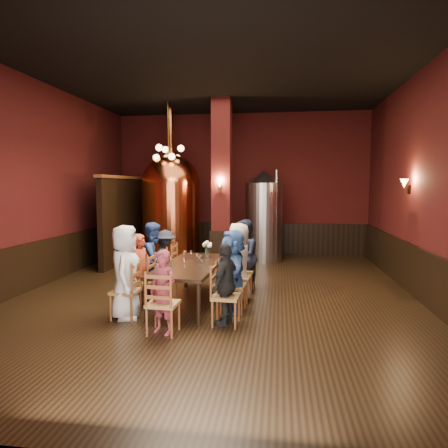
# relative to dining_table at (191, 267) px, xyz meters

# --- Properties ---
(room) EXTENTS (10.00, 10.02, 4.50)m
(room) POSITION_rel_dining_table_xyz_m (0.36, 0.75, 1.56)
(room) COLOR black
(room) RESTS_ON ground
(wainscot_right) EXTENTS (0.08, 9.90, 1.00)m
(wainscot_right) POSITION_rel_dining_table_xyz_m (4.32, 0.75, -0.19)
(wainscot_right) COLOR black
(wainscot_right) RESTS_ON ground
(wainscot_back) EXTENTS (7.90, 0.08, 1.00)m
(wainscot_back) POSITION_rel_dining_table_xyz_m (0.36, 5.71, -0.19)
(wainscot_back) COLOR black
(wainscot_back) RESTS_ON ground
(wainscot_left) EXTENTS (0.08, 9.90, 1.00)m
(wainscot_left) POSITION_rel_dining_table_xyz_m (-3.60, 0.75, -0.19)
(wainscot_left) COLOR black
(wainscot_left) RESTS_ON ground
(column) EXTENTS (0.58, 0.58, 4.50)m
(column) POSITION_rel_dining_table_xyz_m (0.06, 3.55, 1.56)
(column) COLOR #40120D
(column) RESTS_ON ground
(partition) EXTENTS (0.22, 3.50, 2.40)m
(partition) POSITION_rel_dining_table_xyz_m (-2.84, 3.95, 0.51)
(partition) COLOR black
(partition) RESTS_ON ground
(pendant_cluster) EXTENTS (0.90, 0.90, 1.70)m
(pendant_cluster) POSITION_rel_dining_table_xyz_m (-1.44, 3.65, 2.41)
(pendant_cluster) COLOR #A57226
(pendant_cluster) RESTS_ON room
(sconce_wall) EXTENTS (0.20, 0.20, 0.36)m
(sconce_wall) POSITION_rel_dining_table_xyz_m (4.26, 1.55, 1.51)
(sconce_wall) COLOR black
(sconce_wall) RESTS_ON room
(sconce_column) EXTENTS (0.20, 0.20, 0.36)m
(sconce_column) POSITION_rel_dining_table_xyz_m (0.06, 3.25, 1.51)
(sconce_column) COLOR black
(sconce_column) RESTS_ON column
(dining_table) EXTENTS (1.12, 2.45, 0.75)m
(dining_table) POSITION_rel_dining_table_xyz_m (0.00, 0.00, 0.00)
(dining_table) COLOR black
(dining_table) RESTS_ON ground
(chair_0) EXTENTS (0.48, 0.48, 0.92)m
(chair_0) POSITION_rel_dining_table_xyz_m (-0.90, -0.95, -0.23)
(chair_0) COLOR brown
(chair_0) RESTS_ON ground
(person_0) EXTENTS (0.64, 0.85, 1.56)m
(person_0) POSITION_rel_dining_table_xyz_m (-0.90, -0.95, 0.09)
(person_0) COLOR white
(person_0) RESTS_ON ground
(chair_1) EXTENTS (0.48, 0.48, 0.92)m
(chair_1) POSITION_rel_dining_table_xyz_m (-0.87, -0.29, -0.23)
(chair_1) COLOR brown
(chair_1) RESTS_ON ground
(person_1) EXTENTS (0.42, 0.54, 1.33)m
(person_1) POSITION_rel_dining_table_xyz_m (-0.87, -0.29, -0.02)
(person_1) COLOR #9D301A
(person_1) RESTS_ON ground
(chair_2) EXTENTS (0.48, 0.48, 0.92)m
(chair_2) POSITION_rel_dining_table_xyz_m (-0.83, 0.37, -0.23)
(chair_2) COLOR brown
(chair_2) RESTS_ON ground
(person_2) EXTENTS (0.46, 0.77, 1.49)m
(person_2) POSITION_rel_dining_table_xyz_m (-0.83, 0.37, 0.06)
(person_2) COLOR navy
(person_2) RESTS_ON ground
(chair_3) EXTENTS (0.48, 0.48, 0.92)m
(chair_3) POSITION_rel_dining_table_xyz_m (-0.80, 1.04, -0.23)
(chair_3) COLOR brown
(chair_3) RESTS_ON ground
(person_3) EXTENTS (0.66, 0.91, 1.26)m
(person_3) POSITION_rel_dining_table_xyz_m (-0.80, 1.04, -0.06)
(person_3) COLOR black
(person_3) RESTS_ON ground
(chair_4) EXTENTS (0.48, 0.48, 0.92)m
(chair_4) POSITION_rel_dining_table_xyz_m (0.80, -1.04, -0.23)
(chair_4) COLOR brown
(chair_4) RESTS_ON ground
(person_4) EXTENTS (0.56, 0.83, 1.30)m
(person_4) POSITION_rel_dining_table_xyz_m (0.80, -1.04, -0.04)
(person_4) COLOR black
(person_4) RESTS_ON ground
(chair_5) EXTENTS (0.48, 0.48, 0.92)m
(chair_5) POSITION_rel_dining_table_xyz_m (0.83, -0.37, -0.23)
(chair_5) COLOR brown
(chair_5) RESTS_ON ground
(person_5) EXTENTS (0.79, 1.41, 1.45)m
(person_5) POSITION_rel_dining_table_xyz_m (0.83, -0.37, 0.04)
(person_5) COLOR #33599B
(person_5) RESTS_ON ground
(chair_6) EXTENTS (0.48, 0.48, 0.92)m
(chair_6) POSITION_rel_dining_table_xyz_m (0.87, 0.29, -0.23)
(chair_6) COLOR brown
(chair_6) RESTS_ON ground
(person_6) EXTENTS (0.63, 0.82, 1.50)m
(person_6) POSITION_rel_dining_table_xyz_m (0.87, 0.29, 0.06)
(person_6) COLOR #B3AB9E
(person_6) RESTS_ON ground
(chair_7) EXTENTS (0.48, 0.48, 0.92)m
(chair_7) POSITION_rel_dining_table_xyz_m (0.90, 0.95, -0.23)
(chair_7) COLOR brown
(chair_7) RESTS_ON ground
(person_7) EXTENTS (0.45, 0.77, 1.51)m
(person_7) POSITION_rel_dining_table_xyz_m (0.90, 0.95, 0.07)
(person_7) COLOR #181E30
(person_7) RESTS_ON ground
(chair_8) EXTENTS (0.48, 0.48, 0.92)m
(chair_8) POSITION_rel_dining_table_xyz_m (-0.08, -1.55, -0.23)
(chair_8) COLOR brown
(chair_8) RESTS_ON ground
(person_8) EXTENTS (0.54, 0.46, 1.26)m
(person_8) POSITION_rel_dining_table_xyz_m (-0.08, -1.55, -0.06)
(person_8) COLOR maroon
(person_8) RESTS_ON ground
(copper_kettle) EXTENTS (1.86, 1.86, 4.38)m
(copper_kettle) POSITION_rel_dining_table_xyz_m (-1.48, 4.01, 0.91)
(copper_kettle) COLOR black
(copper_kettle) RESTS_ON ground
(steel_vessel) EXTENTS (1.18, 1.18, 2.64)m
(steel_vessel) POSITION_rel_dining_table_xyz_m (1.16, 4.48, 0.63)
(steel_vessel) COLOR #B2B2B7
(steel_vessel) RESTS_ON ground
(rose_vase) EXTENTS (0.20, 0.20, 0.35)m
(rose_vase) POSITION_rel_dining_table_xyz_m (0.19, 0.67, 0.29)
(rose_vase) COLOR white
(rose_vase) RESTS_ON dining_table
(wine_glass_0) EXTENTS (0.07, 0.07, 0.17)m
(wine_glass_0) POSITION_rel_dining_table_xyz_m (0.08, 0.18, 0.15)
(wine_glass_0) COLOR white
(wine_glass_0) RESTS_ON dining_table
(wine_glass_1) EXTENTS (0.07, 0.07, 0.17)m
(wine_glass_1) POSITION_rel_dining_table_xyz_m (-0.23, 0.47, 0.15)
(wine_glass_1) COLOR white
(wine_glass_1) RESTS_ON dining_table
(wine_glass_2) EXTENTS (0.07, 0.07, 0.17)m
(wine_glass_2) POSITION_rel_dining_table_xyz_m (-0.22, 0.38, 0.15)
(wine_glass_2) COLOR white
(wine_glass_2) RESTS_ON dining_table
(wine_glass_3) EXTENTS (0.07, 0.07, 0.17)m
(wine_glass_3) POSITION_rel_dining_table_xyz_m (-0.36, -0.88, 0.15)
(wine_glass_3) COLOR white
(wine_glass_3) RESTS_ON dining_table
(wine_glass_4) EXTENTS (0.07, 0.07, 0.17)m
(wine_glass_4) POSITION_rel_dining_table_xyz_m (0.19, -0.08, 0.15)
(wine_glass_4) COLOR white
(wine_glass_4) RESTS_ON dining_table
(wine_glass_5) EXTENTS (0.07, 0.07, 0.17)m
(wine_glass_5) POSITION_rel_dining_table_xyz_m (0.17, -0.01, 0.15)
(wine_glass_5) COLOR white
(wine_glass_5) RESTS_ON dining_table
(wine_glass_6) EXTENTS (0.07, 0.07, 0.17)m
(wine_glass_6) POSITION_rel_dining_table_xyz_m (-0.06, -0.31, 0.15)
(wine_glass_6) COLOR white
(wine_glass_6) RESTS_ON dining_table
(wine_glass_7) EXTENTS (0.07, 0.07, 0.17)m
(wine_glass_7) POSITION_rel_dining_table_xyz_m (-0.10, 0.46, 0.15)
(wine_glass_7) COLOR white
(wine_glass_7) RESTS_ON dining_table
(wine_glass_8) EXTENTS (0.07, 0.07, 0.17)m
(wine_glass_8) POSITION_rel_dining_table_xyz_m (0.30, -0.42, 0.15)
(wine_glass_8) COLOR white
(wine_glass_8) RESTS_ON dining_table
(wine_glass_9) EXTENTS (0.07, 0.07, 0.17)m
(wine_glass_9) POSITION_rel_dining_table_xyz_m (-0.33, -0.19, 0.15)
(wine_glass_9) COLOR white
(wine_glass_9) RESTS_ON dining_table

